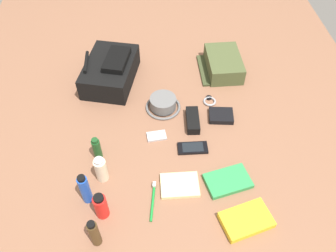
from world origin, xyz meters
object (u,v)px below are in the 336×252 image
Objects in this scene: sunscreen_spray at (101,206)px; deodorant_spray at (85,189)px; paperback_novel at (246,220)px; wristwatch at (210,101)px; shampoo_bottle at (97,149)px; media_player at (157,136)px; lotion_bottle at (101,169)px; travel_guidebook at (228,181)px; bucket_hat at (163,104)px; cell_phone at (193,148)px; sunglasses_case at (193,120)px; toiletry_pouch at (223,64)px; wallet at (221,116)px; backpack at (111,71)px; cologne_bottle at (94,233)px; notepad at (180,185)px; toothbrush at (153,199)px.

deodorant_spray reaches higher than sunscreen_spray.
wristwatch is at bearing 3.47° from paperback_novel.
shampoo_bottle reaches higher than media_player.
travel_guidebook is (-0.06, -0.50, -0.05)m from lotion_bottle.
bucket_hat reaches higher than media_player.
media_player is (0.08, 0.15, -0.00)m from cell_phone.
wristwatch is at bearing -34.26° from sunglasses_case.
toiletry_pouch is 0.86m from lotion_bottle.
media_player is 0.81× the size of wallet.
deodorant_spray is 1.42× the size of wallet.
backpack is 0.74m from sunscreen_spray.
cologne_bottle is at bearing 93.49° from paperback_novel.
travel_guidebook is (0.17, 0.03, -0.00)m from paperback_novel.
cologne_bottle reaches higher than cell_phone.
travel_guidebook is 0.45m from wristwatch.
bucket_hat is 1.16× the size of cologne_bottle.
sunscreen_spray is at bearing -177.26° from lotion_bottle.
wallet is at bearing 0.10° from paperback_novel.
travel_guidebook is 0.19m from notepad.
paperback_novel is at bearing -144.45° from media_player.
cell_phone is at bearing -38.30° from toothbrush.
paperback_novel is 0.52m from media_player.
bucket_hat is at bearing 5.30° from notepad.
wallet is (0.35, -0.03, 0.00)m from travel_guidebook.
deodorant_spray is (-0.68, 0.07, 0.01)m from backpack.
media_player is at bearing -27.11° from cologne_bottle.
toothbrush is 0.52m from wallet.
wallet is (-0.33, 0.06, -0.03)m from toiletry_pouch.
notepad is at bearing -117.26° from shampoo_bottle.
bucket_hat is at bearing 23.61° from cell_phone.
backpack is at bearing -1.84° from lotion_bottle.
deodorant_spray reaches higher than shampoo_bottle.
deodorant_spray is (-0.71, 0.65, 0.03)m from toiletry_pouch.
notepad is (0.05, -0.11, 0.00)m from toothbrush.
paperback_novel is at bearing -113.50° from lotion_bottle.
paperback_novel is at bearing -176.53° from wristwatch.
paperback_novel is at bearing -97.92° from sunscreen_spray.
lotion_bottle reaches higher than shampoo_bottle.
bucket_hat reaches higher than paperback_novel.
shampoo_bottle is at bearing 175.08° from backpack.
toothbrush is 1.10× the size of notepad.
notepad is (-0.06, -0.30, -0.05)m from lotion_bottle.
paperback_novel is 0.35m from toothbrush.
paperback_novel is (-0.34, -0.55, -0.04)m from shampoo_bottle.
cologne_bottle is 2.01× the size of wristwatch.
backpack is at bearing 32.13° from paperback_novel.
sunglasses_case is at bearing 15.47° from paperback_novel.
cell_phone reaches higher than wristwatch.
shampoo_bottle is at bearing 91.59° from cell_phone.
notepad is (-0.18, 0.07, 0.00)m from cell_phone.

